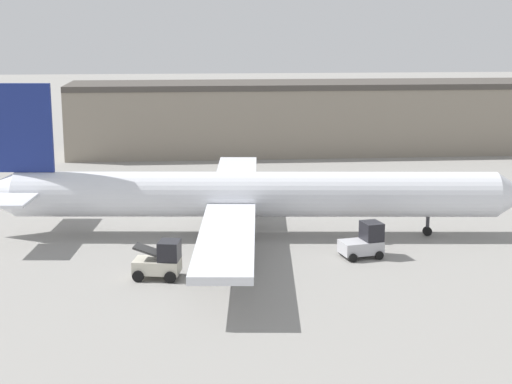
{
  "coord_description": "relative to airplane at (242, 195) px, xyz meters",
  "views": [
    {
      "loc": [
        -5.22,
        -59.14,
        16.35
      ],
      "look_at": [
        0.0,
        0.0,
        3.48
      ],
      "focal_mm": 55.0,
      "sensor_mm": 36.0,
      "label": 1
    }
  ],
  "objects": [
    {
      "name": "ground_plane",
      "position": [
        1.09,
        -0.1,
        -3.26
      ],
      "size": [
        400.0,
        400.0,
        0.0
      ],
      "primitive_type": "plane",
      "color": "gray"
    },
    {
      "name": "terminal_building",
      "position": [
        11.84,
        39.67,
        1.25
      ],
      "size": [
        61.24,
        10.83,
        8.99
      ],
      "color": "gray",
      "rests_on": "ground_plane"
    },
    {
      "name": "airplane",
      "position": [
        0.0,
        0.0,
        0.0
      ],
      "size": [
        44.09,
        38.56,
        11.87
      ],
      "rotation": [
        0.0,
        0.0,
        -0.09
      ],
      "color": "silver",
      "rests_on": "ground_plane"
    },
    {
      "name": "ground_crew_worker",
      "position": [
        9.69,
        -3.14,
        -2.37
      ],
      "size": [
        0.37,
        0.37,
        1.67
      ],
      "rotation": [
        0.0,
        0.0,
        3.69
      ],
      "color": "#1E2338",
      "rests_on": "ground_plane"
    },
    {
      "name": "baggage_tug",
      "position": [
        8.27,
        -6.53,
        -2.14
      ],
      "size": [
        3.2,
        2.59,
        2.51
      ],
      "rotation": [
        0.0,
        0.0,
        0.22
      ],
      "color": "#B2B2B7",
      "rests_on": "ground_plane"
    },
    {
      "name": "belt_loader_truck",
      "position": [
        -6.02,
        -10.03,
        -2.08
      ],
      "size": [
        3.26,
        2.56,
        2.53
      ],
      "rotation": [
        0.0,
        0.0,
        -0.18
      ],
      "color": "beige",
      "rests_on": "ground_plane"
    }
  ]
}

